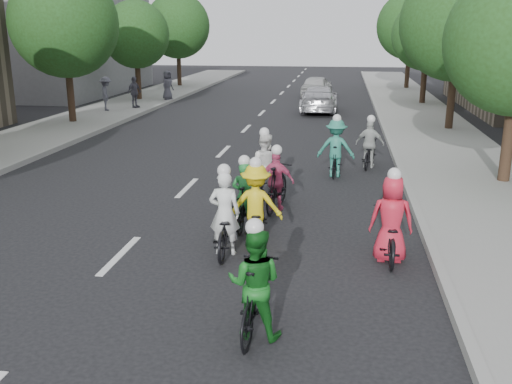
% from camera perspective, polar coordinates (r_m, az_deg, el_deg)
% --- Properties ---
extents(ground, '(120.00, 120.00, 0.00)m').
position_cam_1_polar(ground, '(11.55, -13.46, -6.18)').
color(ground, black).
rests_on(ground, ground).
extents(sidewalk_left, '(4.00, 80.00, 0.15)m').
position_cam_1_polar(sidewalk_left, '(23.70, -22.64, 4.53)').
color(sidewalk_left, gray).
rests_on(sidewalk_left, ground).
extents(curb_left, '(0.18, 80.00, 0.18)m').
position_cam_1_polar(curb_left, '(22.75, -18.41, 4.56)').
color(curb_left, '#999993').
rests_on(curb_left, ground).
extents(sidewalk_right, '(4.00, 80.00, 0.15)m').
position_cam_1_polar(sidewalk_right, '(20.67, 19.03, 3.38)').
color(sidewalk_right, gray).
rests_on(sidewalk_right, ground).
extents(curb_right, '(0.18, 80.00, 0.18)m').
position_cam_1_polar(curb_right, '(20.40, 13.64, 3.69)').
color(curb_right, '#999993').
rests_on(curb_right, ground).
extents(bldg_sw, '(10.00, 14.00, 8.00)m').
position_cam_1_polar(bldg_sw, '(42.93, -20.17, 14.66)').
color(bldg_sw, slate).
rests_on(bldg_sw, ground).
extents(tree_l_3, '(4.80, 4.80, 6.93)m').
position_cam_1_polar(tree_l_3, '(27.80, -18.62, 15.68)').
color(tree_l_3, black).
rests_on(tree_l_3, ground).
extents(tree_l_4, '(4.00, 4.00, 5.97)m').
position_cam_1_polar(tree_l_4, '(36.08, -11.93, 15.14)').
color(tree_l_4, black).
rests_on(tree_l_4, ground).
extents(tree_l_5, '(4.80, 4.80, 6.93)m').
position_cam_1_polar(tree_l_5, '(44.64, -7.85, 16.13)').
color(tree_l_5, black).
rests_on(tree_l_5, ground).
extents(tree_r_1, '(4.80, 4.80, 6.93)m').
position_cam_1_polar(tree_r_1, '(25.90, 19.57, 15.63)').
color(tree_r_1, black).
rests_on(tree_r_1, ground).
extents(tree_r_2, '(4.00, 4.00, 5.97)m').
position_cam_1_polar(tree_r_2, '(34.79, 16.76, 14.81)').
color(tree_r_2, black).
rests_on(tree_r_2, ground).
extents(tree_r_3, '(4.80, 4.80, 6.93)m').
position_cam_1_polar(tree_r_3, '(43.73, 15.21, 15.75)').
color(tree_r_3, black).
rests_on(tree_r_3, ground).
extents(cyclist_0, '(0.74, 1.90, 1.82)m').
position_cam_1_polar(cyclist_0, '(11.22, -3.06, -3.19)').
color(cyclist_0, black).
rests_on(cyclist_0, ground).
extents(cyclist_1, '(0.83, 1.86, 1.78)m').
position_cam_1_polar(cyclist_1, '(8.25, -0.08, -9.83)').
color(cyclist_1, black).
rests_on(cyclist_1, ground).
extents(cyclist_2, '(1.10, 1.79, 1.84)m').
position_cam_1_polar(cyclist_2, '(11.64, 0.02, -2.02)').
color(cyclist_2, black).
rests_on(cyclist_2, ground).
extents(cyclist_3, '(0.91, 1.94, 1.64)m').
position_cam_1_polar(cyclist_3, '(13.85, 2.09, 0.71)').
color(cyclist_3, black).
rests_on(cyclist_3, ground).
extents(cyclist_4, '(0.83, 1.80, 1.83)m').
position_cam_1_polar(cyclist_4, '(11.13, 13.30, -3.55)').
color(cyclist_4, black).
rests_on(cyclist_4, ground).
extents(cyclist_5, '(0.57, 1.70, 1.67)m').
position_cam_1_polar(cyclist_5, '(12.56, -1.10, -1.06)').
color(cyclist_5, black).
rests_on(cyclist_5, ground).
extents(cyclist_6, '(0.91, 1.89, 1.84)m').
position_cam_1_polar(cyclist_6, '(15.02, 0.85, 2.03)').
color(cyclist_6, black).
rests_on(cyclist_6, ground).
extents(cyclist_7, '(1.16, 1.63, 1.87)m').
position_cam_1_polar(cyclist_7, '(17.24, 7.98, 3.98)').
color(cyclist_7, black).
rests_on(cyclist_7, ground).
extents(cyclist_8, '(0.96, 1.77, 1.69)m').
position_cam_1_polar(cyclist_8, '(18.61, 11.28, 4.21)').
color(cyclist_8, black).
rests_on(cyclist_8, ground).
extents(follow_car_lead, '(1.98, 4.74, 1.37)m').
position_cam_1_polar(follow_car_lead, '(31.05, 6.29, 9.23)').
color(follow_car_lead, silver).
rests_on(follow_car_lead, ground).
extents(follow_car_trail, '(2.09, 4.29, 1.41)m').
position_cam_1_polar(follow_car_trail, '(37.89, 6.10, 10.47)').
color(follow_car_trail, beige).
rests_on(follow_car_trail, ground).
extents(spectator_0, '(1.02, 1.29, 1.75)m').
position_cam_1_polar(spectator_0, '(31.23, -14.74, 9.48)').
color(spectator_0, '#565563').
rests_on(spectator_0, sidewalk_left).
extents(spectator_1, '(0.74, 1.07, 1.69)m').
position_cam_1_polar(spectator_1, '(32.06, -12.07, 9.75)').
color(spectator_1, '#555462').
rests_on(spectator_1, sidewalk_left).
extents(spectator_2, '(0.83, 0.99, 1.73)m').
position_cam_1_polar(spectator_2, '(35.43, -8.84, 10.50)').
color(spectator_2, '#4A4855').
rests_on(spectator_2, sidewalk_left).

